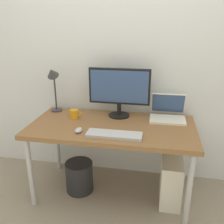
% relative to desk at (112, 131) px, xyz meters
% --- Properties ---
extents(ground_plane, '(6.00, 6.00, 0.00)m').
position_rel_desk_xyz_m(ground_plane, '(0.00, 0.00, -0.64)').
color(ground_plane, gray).
extents(back_wall, '(4.40, 0.04, 2.60)m').
position_rel_desk_xyz_m(back_wall, '(0.00, 0.42, 0.66)').
color(back_wall, silver).
rests_on(back_wall, ground_plane).
extents(desk, '(1.44, 0.72, 0.70)m').
position_rel_desk_xyz_m(desk, '(0.00, 0.00, 0.00)').
color(desk, brown).
rests_on(desk, ground_plane).
extents(monitor, '(0.57, 0.20, 0.46)m').
position_rel_desk_xyz_m(monitor, '(0.03, 0.23, 0.32)').
color(monitor, black).
rests_on(monitor, desk).
extents(laptop, '(0.32, 0.28, 0.22)m').
position_rel_desk_xyz_m(laptop, '(0.48, 0.25, 0.12)').
color(laptop, silver).
rests_on(laptop, desk).
extents(desk_lamp, '(0.11, 0.16, 0.46)m').
position_rel_desk_xyz_m(desk_lamp, '(-0.62, 0.23, 0.39)').
color(desk_lamp, '#333338').
rests_on(desk_lamp, desk).
extents(keyboard, '(0.44, 0.14, 0.02)m').
position_rel_desk_xyz_m(keyboard, '(0.06, -0.22, 0.07)').
color(keyboard, '#B2B2B7').
rests_on(keyboard, desk).
extents(mouse, '(0.06, 0.09, 0.03)m').
position_rel_desk_xyz_m(mouse, '(-0.24, -0.20, 0.08)').
color(mouse, '#B2B2B7').
rests_on(mouse, desk).
extents(coffee_mug, '(0.11, 0.08, 0.08)m').
position_rel_desk_xyz_m(coffee_mug, '(-0.37, 0.09, 0.10)').
color(coffee_mug, orange).
rests_on(coffee_mug, desk).
extents(computer_tower, '(0.18, 0.36, 0.42)m').
position_rel_desk_xyz_m(computer_tower, '(0.54, -0.02, -0.43)').
color(computer_tower, silver).
rests_on(computer_tower, ground_plane).
extents(wastebasket, '(0.26, 0.26, 0.30)m').
position_rel_desk_xyz_m(wastebasket, '(-0.31, -0.03, -0.49)').
color(wastebasket, '#232328').
rests_on(wastebasket, ground_plane).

